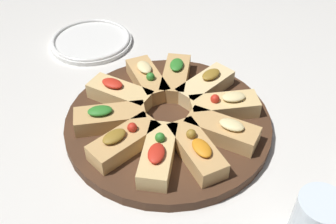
% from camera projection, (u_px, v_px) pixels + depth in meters
% --- Properties ---
extents(ground_plane, '(3.00, 3.00, 0.00)m').
position_uv_depth(ground_plane, '(168.00, 126.00, 0.73)').
color(ground_plane, silver).
extents(serving_board, '(0.38, 0.38, 0.02)m').
position_uv_depth(serving_board, '(168.00, 122.00, 0.73)').
color(serving_board, '#422819').
rests_on(serving_board, ground_plane).
extents(focaccia_slice_0, '(0.11, 0.13, 0.04)m').
position_uv_depth(focaccia_slice_0, '(224.00, 106.00, 0.72)').
color(focaccia_slice_0, '#DBB775').
rests_on(focaccia_slice_0, serving_board).
extents(focaccia_slice_1, '(0.05, 0.12, 0.04)m').
position_uv_depth(focaccia_slice_1, '(206.00, 86.00, 0.76)').
color(focaccia_slice_1, '#E5C689').
rests_on(focaccia_slice_1, serving_board).
extents(focaccia_slice_2, '(0.11, 0.13, 0.04)m').
position_uv_depth(focaccia_slice_2, '(176.00, 77.00, 0.79)').
color(focaccia_slice_2, tan).
rests_on(focaccia_slice_2, serving_board).
extents(focaccia_slice_3, '(0.13, 0.09, 0.04)m').
position_uv_depth(focaccia_slice_3, '(147.00, 79.00, 0.78)').
color(focaccia_slice_3, tan).
rests_on(focaccia_slice_3, serving_board).
extents(focaccia_slice_4, '(0.13, 0.08, 0.04)m').
position_uv_depth(focaccia_slice_4, '(120.00, 94.00, 0.75)').
color(focaccia_slice_4, '#DBB775').
rests_on(focaccia_slice_4, serving_board).
extents(focaccia_slice_5, '(0.11, 0.13, 0.04)m').
position_uv_depth(focaccia_slice_5, '(110.00, 118.00, 0.70)').
color(focaccia_slice_5, tan).
rests_on(focaccia_slice_5, serving_board).
extents(focaccia_slice_6, '(0.05, 0.13, 0.04)m').
position_uv_depth(focaccia_slice_6, '(122.00, 140.00, 0.65)').
color(focaccia_slice_6, tan).
rests_on(focaccia_slice_6, serving_board).
extents(focaccia_slice_7, '(0.11, 0.13, 0.04)m').
position_uv_depth(focaccia_slice_7, '(158.00, 154.00, 0.63)').
color(focaccia_slice_7, '#DBB775').
rests_on(focaccia_slice_7, serving_board).
extents(focaccia_slice_8, '(0.13, 0.09, 0.04)m').
position_uv_depth(focaccia_slice_8, '(196.00, 150.00, 0.64)').
color(focaccia_slice_8, tan).
rests_on(focaccia_slice_8, serving_board).
extents(focaccia_slice_9, '(0.13, 0.08, 0.04)m').
position_uv_depth(focaccia_slice_9, '(222.00, 130.00, 0.67)').
color(focaccia_slice_9, tan).
rests_on(focaccia_slice_9, serving_board).
extents(plate_right, '(0.19, 0.19, 0.02)m').
position_uv_depth(plate_right, '(91.00, 41.00, 0.94)').
color(plate_right, white).
rests_on(plate_right, ground_plane).
extents(water_glass, '(0.07, 0.07, 0.09)m').
position_uv_depth(water_glass, '(315.00, 222.00, 0.53)').
color(water_glass, silver).
rests_on(water_glass, ground_plane).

